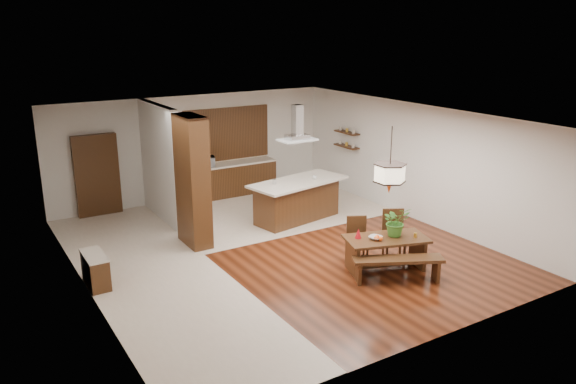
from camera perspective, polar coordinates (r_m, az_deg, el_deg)
room_shell at (r=11.77m, az=-1.25°, el=3.57°), size 9.00×9.04×2.92m
tile_hallway at (r=11.37m, az=-13.34°, el=-8.34°), size 2.50×9.00×0.01m
tile_kitchen at (r=15.01m, az=-1.93°, el=-1.71°), size 5.50×4.00×0.01m
soffit_band at (r=11.61m, az=-1.27°, el=7.53°), size 8.00×9.00×0.02m
partition_pier at (r=12.37m, az=-9.67°, el=1.06°), size 0.45×1.00×2.90m
partition_stub at (r=14.28m, az=-12.89°, el=2.95°), size 0.18×2.40×2.90m
hallway_console at (r=11.18m, az=-18.96°, el=-7.51°), size 0.37×0.88×0.63m
hallway_doorway at (r=15.07m, az=-18.84°, el=1.61°), size 1.10×0.20×2.10m
rear_counter at (r=16.21m, az=-5.71°, el=1.33°), size 2.60×0.62×0.95m
kitchen_window at (r=16.16m, az=-6.25°, el=5.90°), size 2.60×0.08×1.50m
shelf_lower at (r=16.14m, az=5.96°, el=4.64°), size 0.26×0.90×0.04m
shelf_upper at (r=16.07m, az=6.00°, el=6.03°), size 0.26×0.90×0.04m
dining_table at (r=11.37m, az=9.91°, el=-5.42°), size 1.79×1.27×0.68m
dining_bench at (r=10.98m, az=11.07°, el=-7.75°), size 1.70×1.13×0.48m
dining_chair_left at (r=11.66m, az=7.11°, el=-4.89°), size 0.56×0.56×0.94m
dining_chair_right at (r=11.94m, az=10.76°, el=-4.31°), size 0.61×0.61×1.02m
pendant_lantern at (r=10.85m, az=10.37°, el=3.18°), size 0.64×0.64×1.31m
foliage_plant at (r=11.34m, az=10.90°, el=-2.95°), size 0.62×0.56×0.60m
fruit_bowl at (r=11.17m, az=8.88°, el=-4.62°), size 0.32×0.32×0.06m
napkin_cone at (r=11.16m, az=7.15°, el=-4.19°), size 0.16×0.16×0.20m
gold_ornament at (r=11.41m, az=12.81°, el=-4.30°), size 0.09×0.09×0.09m
kitchen_island at (r=14.01m, az=0.93°, el=-0.80°), size 2.66×1.53×1.03m
range_hood at (r=13.56m, az=0.96°, el=7.04°), size 0.90×0.55×0.87m
island_cup at (r=13.98m, az=2.72°, el=1.48°), size 0.14×0.14×0.09m
microwave at (r=15.75m, az=-8.37°, el=3.08°), size 0.57×0.47×0.27m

